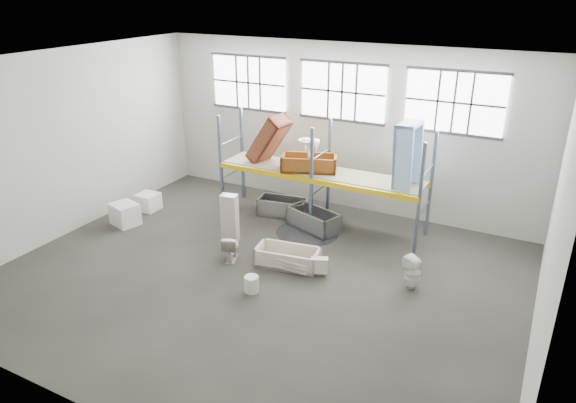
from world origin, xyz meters
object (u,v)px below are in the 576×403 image
Objects in this scene: blue_tub_upright at (408,157)px; bucket at (252,284)px; carton_near at (125,214)px; rust_tub_flat at (309,163)px; steel_tub_right at (314,220)px; toilet_beige at (231,247)px; toilet_white at (413,273)px; steel_tub_left at (283,207)px; bathtub_beige at (288,257)px; cistern_tall at (230,218)px.

blue_tub_upright is 5.20m from bucket.
blue_tub_upright reaches higher than carton_near.
rust_tub_flat is 5.55m from carton_near.
steel_tub_right is 1.63m from rust_tub_flat.
toilet_beige is 5.09m from blue_tub_upright.
toilet_white reaches higher than bucket.
rust_tub_flat is 2.84m from blue_tub_upright.
toilet_white is 3.70m from bucket.
steel_tub_left is 0.93× the size of rust_tub_flat.
carton_near is at bearing -144.30° from steel_tub_left.
bucket is (1.39, -4.11, -0.07)m from steel_tub_left.
steel_tub_right reaches higher than bathtub_beige.
blue_tub_upright reaches higher than steel_tub_right.
toilet_white is (3.04, 0.37, 0.18)m from bathtub_beige.
bathtub_beige is at bearing -128.10° from blue_tub_upright.
carton_near is (-3.76, -2.70, 0.05)m from steel_tub_left.
toilet_beige is 0.92× the size of carton_near.
rust_tub_flat is at bearing 97.17° from bucket.
blue_tub_upright is 8.17m from carton_near.
blue_tub_upright is at bearing 42.96° from bathtub_beige.
toilet_beige is at bearing -87.37° from steel_tub_left.
steel_tub_right is at bearing 92.35° from bucket.
bathtub_beige is at bearing -81.73° from steel_tub_right.
rust_tub_flat is at bearing 95.74° from bathtub_beige.
blue_tub_upright is at bearing 61.25° from bucket.
toilet_white is 8.37m from carton_near.
steel_tub_right is at bearing -19.65° from steel_tub_left.
steel_tub_left is 0.81× the size of blue_tub_upright.
toilet_beige is 1.08m from cistern_tall.
steel_tub_left is 4.63m from carton_near.
toilet_beige reaches higher than steel_tub_left.
toilet_beige is 0.47× the size of steel_tub_left.
rust_tub_flat reaches higher than steel_tub_left.
steel_tub_right is at bearing 24.32° from carton_near.
cistern_tall reaches higher than steel_tub_right.
rust_tub_flat reaches higher than toilet_beige.
cistern_tall is (-2.01, 0.46, 0.45)m from bathtub_beige.
bathtub_beige is 2.30× the size of toilet_beige.
toilet_white is at bearing 2.87° from carton_near.
toilet_beige is 3.04m from steel_tub_left.
toilet_beige is at bearing -112.96° from steel_tub_right.
bathtub_beige is 4.07× the size of bucket.
toilet_beige is at bearing -67.13° from cistern_tall.
carton_near is (-3.90, 0.34, -0.02)m from toilet_beige.
blue_tub_upright reaches higher than toilet_white.
bathtub_beige is 3.12m from rust_tub_flat.
bathtub_beige is 1.48m from toilet_beige.
cistern_tall reaches higher than toilet_beige.
blue_tub_upright is at bearing 10.90° from steel_tub_right.
steel_tub_left reaches higher than bathtub_beige.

